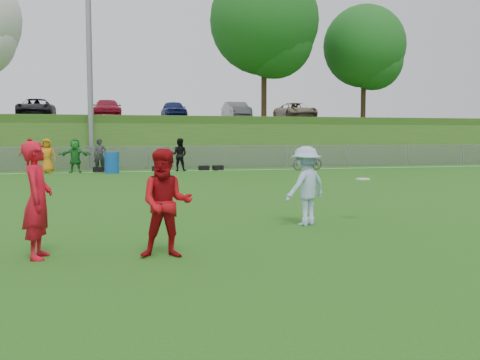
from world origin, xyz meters
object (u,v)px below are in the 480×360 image
object	(u,v)px
player_red_left	(38,200)
bicycle	(307,161)
player_red_center	(166,203)
frisbee	(363,179)
player_blue	(306,186)
recycling_bin	(112,163)

from	to	relation	value
player_red_left	bicycle	world-z (taller)	player_red_left
player_red_center	frisbee	world-z (taller)	player_red_center
player_blue	bicycle	xyz separation A→B (m)	(6.67, 16.65, -0.34)
frisbee	bicycle	xyz separation A→B (m)	(5.28, 16.44, -0.43)
player_red_center	bicycle	distance (m)	21.24
player_red_left	recycling_bin	world-z (taller)	player_red_left
player_red_left	frisbee	world-z (taller)	player_red_left
player_red_center	player_blue	bearing A→B (deg)	44.48
player_red_center	frisbee	distance (m)	5.09
recycling_bin	player_red_left	bearing A→B (deg)	-94.35
player_blue	player_red_center	bearing A→B (deg)	8.42
player_red_left	frisbee	distance (m)	6.63
player_red_center	player_blue	world-z (taller)	player_red_center
frisbee	bicycle	world-z (taller)	bicycle
player_red_center	player_red_left	bearing A→B (deg)	176.39
frisbee	recycling_bin	world-z (taller)	recycling_bin
player_blue	frisbee	distance (m)	1.41
frisbee	bicycle	size ratio (longest dim) A/B	0.17
player_red_left	frisbee	xyz separation A→B (m)	(6.32, 2.01, 0.03)
frisbee	recycling_bin	bearing A→B (deg)	106.66
recycling_bin	player_blue	bearing A→B (deg)	-78.02
bicycle	player_red_left	bearing A→B (deg)	138.31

